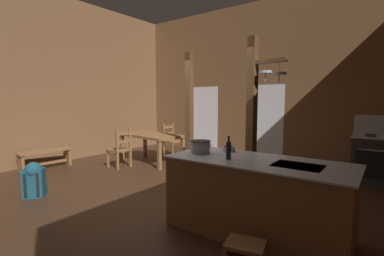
% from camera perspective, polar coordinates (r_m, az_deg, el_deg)
% --- Properties ---
extents(ground_plane, '(8.60, 8.24, 0.10)m').
position_cam_1_polar(ground_plane, '(5.03, -5.04, -13.67)').
color(ground_plane, '#382316').
extents(wall_back, '(8.60, 0.14, 4.33)m').
position_cam_1_polar(wall_back, '(7.99, 13.53, 9.53)').
color(wall_back, brown).
rests_on(wall_back, ground_plane).
extents(wall_left, '(0.14, 8.24, 4.33)m').
position_cam_1_polar(wall_left, '(7.98, -27.22, 9.06)').
color(wall_left, brown).
rests_on(wall_left, ground_plane).
extents(glazed_door_back_left, '(1.00, 0.01, 2.05)m').
position_cam_1_polar(glazed_door_back_left, '(8.78, 2.58, 1.91)').
color(glazed_door_back_left, white).
rests_on(glazed_door_back_left, ground_plane).
extents(glazed_panel_back_right, '(0.84, 0.01, 2.05)m').
position_cam_1_polar(glazed_panel_back_right, '(7.78, 15.75, 1.18)').
color(glazed_panel_back_right, white).
rests_on(glazed_panel_back_right, ground_plane).
extents(kitchen_island, '(2.18, 0.99, 0.92)m').
position_cam_1_polar(kitchen_island, '(3.49, 13.28, -13.94)').
color(kitchen_island, brown).
rests_on(kitchen_island, ground_plane).
extents(stove_range, '(1.17, 0.85, 1.32)m').
position_cam_1_polar(stove_range, '(6.52, 35.35, -5.37)').
color(stove_range, '#292929').
rests_on(stove_range, ground_plane).
extents(support_post_with_pot_rack, '(0.67, 0.28, 2.68)m').
position_cam_1_polar(support_post_with_pot_rack, '(4.69, 12.81, 3.33)').
color(support_post_with_pot_rack, brown).
rests_on(support_post_with_pot_rack, ground_plane).
extents(support_post_center, '(0.14, 0.14, 2.68)m').
position_cam_1_polar(support_post_center, '(6.11, -0.59, 3.13)').
color(support_post_center, brown).
rests_on(support_post_center, ground_plane).
extents(step_stool, '(0.41, 0.35, 0.30)m').
position_cam_1_polar(step_stool, '(2.87, 11.08, -24.70)').
color(step_stool, brown).
rests_on(step_stool, ground_plane).
extents(dining_table, '(1.79, 1.08, 0.74)m').
position_cam_1_polar(dining_table, '(7.26, -8.56, -1.96)').
color(dining_table, brown).
rests_on(dining_table, ground_plane).
extents(ladderback_chair_near_window, '(0.45, 0.45, 0.95)m').
position_cam_1_polar(ladderback_chair_near_window, '(6.81, -14.83, -4.30)').
color(ladderback_chair_near_window, brown).
rests_on(ladderback_chair_near_window, ground_plane).
extents(ladderback_chair_by_post, '(0.48, 0.48, 0.95)m').
position_cam_1_polar(ladderback_chair_by_post, '(8.01, -4.36, -2.62)').
color(ladderback_chair_by_post, brown).
rests_on(ladderback_chair_by_post, ground_plane).
extents(bench_along_left_wall, '(0.43, 1.19, 0.44)m').
position_cam_1_polar(bench_along_left_wall, '(7.41, -28.42, -5.21)').
color(bench_along_left_wall, brown).
rests_on(bench_along_left_wall, ground_plane).
extents(backpack, '(0.39, 0.38, 0.60)m').
position_cam_1_polar(backpack, '(5.37, -30.25, -9.13)').
color(backpack, '#194756').
rests_on(backpack, ground_plane).
extents(stockpot_on_counter, '(0.35, 0.28, 0.17)m').
position_cam_1_polar(stockpot_on_counter, '(3.69, 1.75, -3.95)').
color(stockpot_on_counter, '#A8AAB2').
rests_on(stockpot_on_counter, kitchen_island).
extents(mixing_bowl_on_counter, '(0.18, 0.18, 0.07)m').
position_cam_1_polar(mixing_bowl_on_counter, '(3.85, 7.67, -4.39)').
color(mixing_bowl_on_counter, silver).
rests_on(mixing_bowl_on_counter, kitchen_island).
extents(bottle_tall_on_counter, '(0.06, 0.06, 0.29)m').
position_cam_1_polar(bottle_tall_on_counter, '(3.32, 7.67, -4.60)').
color(bottle_tall_on_counter, '#1E2328').
rests_on(bottle_tall_on_counter, kitchen_island).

